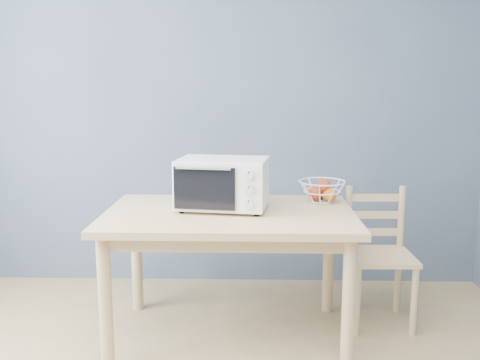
{
  "coord_description": "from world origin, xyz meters",
  "views": [
    {
      "loc": [
        0.35,
        -1.59,
        1.46
      ],
      "look_at": [
        0.28,
        1.34,
        0.93
      ],
      "focal_mm": 40.0,
      "sensor_mm": 36.0,
      "label": 1
    }
  ],
  "objects_px": {
    "toaster_oven": "(219,183)",
    "fruit_basket": "(322,190)",
    "dining_chair": "(378,257)",
    "dining_table": "(229,229)"
  },
  "relations": [
    {
      "from": "toaster_oven",
      "to": "fruit_basket",
      "type": "relative_size",
      "value": 1.56
    },
    {
      "from": "dining_chair",
      "to": "toaster_oven",
      "type": "bearing_deg",
      "value": -170.57
    },
    {
      "from": "dining_table",
      "to": "dining_chair",
      "type": "xyz_separation_m",
      "value": [
        0.9,
        0.23,
        -0.24
      ]
    },
    {
      "from": "fruit_basket",
      "to": "dining_table",
      "type": "bearing_deg",
      "value": -154.71
    },
    {
      "from": "toaster_oven",
      "to": "dining_chair",
      "type": "relative_size",
      "value": 0.65
    },
    {
      "from": "dining_table",
      "to": "dining_chair",
      "type": "bearing_deg",
      "value": 14.5
    },
    {
      "from": "dining_chair",
      "to": "dining_table",
      "type": "bearing_deg",
      "value": -166.79
    },
    {
      "from": "toaster_oven",
      "to": "dining_chair",
      "type": "bearing_deg",
      "value": 18.74
    },
    {
      "from": "toaster_oven",
      "to": "fruit_basket",
      "type": "xyz_separation_m",
      "value": [
        0.61,
        0.21,
        -0.08
      ]
    },
    {
      "from": "fruit_basket",
      "to": "dining_chair",
      "type": "distance_m",
      "value": 0.54
    }
  ]
}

